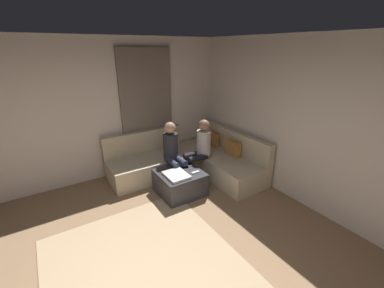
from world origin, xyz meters
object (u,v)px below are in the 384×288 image
Objects in this scene: coffee_mug at (182,163)px; person_on_couch_back at (200,147)px; game_remote at (195,172)px; person_on_couch_side at (173,151)px; ottoman at (180,182)px; sectional_couch at (190,160)px.

coffee_mug is 0.50m from person_on_couch_back.
game_remote is 0.12× the size of person_on_couch_side.
person_on_couch_back is (-0.48, 0.42, 0.23)m from game_remote.
ottoman is at bearing -39.29° from coffee_mug.
person_on_couch_back is at bearing 168.45° from person_on_couch_side.
person_on_couch_back reaches higher than coffee_mug.
sectional_couch is at bearing 154.00° from game_remote.
person_on_couch_side reaches higher than coffee_mug.
game_remote is at bearing -26.00° from sectional_couch.
coffee_mug is (0.34, -0.40, 0.19)m from sectional_couch.
game_remote is 0.65m from person_on_couch_side.
coffee_mug reaches higher than ottoman.
sectional_couch reaches higher than coffee_mug.
person_on_couch_side is at bearing -157.93° from coffee_mug.
person_on_couch_side is at bearing 78.45° from person_on_couch_back.
ottoman is 0.38m from coffee_mug.
person_on_couch_side is at bearing -168.72° from game_remote.
game_remote is at bearing 5.71° from coffee_mug.
sectional_couch is 0.81m from ottoman.
ottoman is 8.00× the size of coffee_mug.
coffee_mug is at bearing 140.71° from ottoman.
person_on_couch_back is (-0.30, 0.64, 0.45)m from ottoman.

